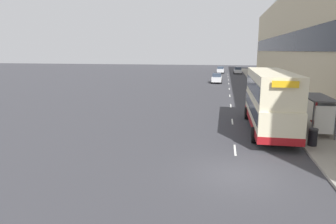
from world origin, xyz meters
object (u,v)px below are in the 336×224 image
object	(u,v)px
car_1	(217,78)
litter_bin	(313,137)
double_decker_bus_near	(270,100)
car_2	(238,70)
pedestrian_at_shelter	(317,108)
bus_shelter	(320,108)
car_0	(220,70)
pedestrian_2	(336,114)

from	to	relation	value
car_1	litter_bin	world-z (taller)	car_1
double_decker_bus_near	car_2	xyz separation A→B (m)	(-0.03, 55.57, -1.44)
pedestrian_at_shelter	litter_bin	bearing A→B (deg)	-106.81
bus_shelter	car_0	distance (m)	58.15
double_decker_bus_near	car_1	distance (m)	32.78
car_0	litter_bin	xyz separation A→B (m)	(6.42, -60.84, -0.18)
double_decker_bus_near	pedestrian_2	bearing A→B (deg)	18.73
car_0	car_2	distance (m)	4.59
double_decker_bus_near	litter_bin	size ratio (longest dim) A/B	10.06
car_1	litter_bin	bearing A→B (deg)	100.49
car_0	litter_bin	size ratio (longest dim) A/B	4.15
double_decker_bus_near	bus_shelter	bearing A→B (deg)	-8.95
car_2	pedestrian_2	distance (m)	54.08
pedestrian_2	litter_bin	xyz separation A→B (m)	(-3.05, -5.45, -0.37)
pedestrian_2	litter_bin	size ratio (longest dim) A/B	1.67
double_decker_bus_near	pedestrian_2	distance (m)	5.55
pedestrian_at_shelter	car_2	bearing A→B (deg)	95.16
bus_shelter	car_2	bearing A→B (deg)	93.39
car_0	car_1	distance (m)	24.70
double_decker_bus_near	car_1	xyz separation A→B (m)	(-4.62, 32.42, -1.41)
car_0	litter_bin	bearing A→B (deg)	96.03
bus_shelter	car_2	world-z (taller)	bus_shelter
car_2	pedestrian_at_shelter	world-z (taller)	pedestrian_at_shelter
car_0	double_decker_bus_near	bearing A→B (deg)	94.35
car_0	pedestrian_2	distance (m)	56.19
bus_shelter	car_1	size ratio (longest dim) A/B	1.09
car_2	car_1	bearing A→B (deg)	-101.22
pedestrian_at_shelter	litter_bin	xyz separation A→B (m)	(-2.51, -8.30, -0.33)
car_0	car_1	xyz separation A→B (m)	(-0.27, -24.70, 0.02)
pedestrian_2	car_2	bearing A→B (deg)	95.46
car_2	pedestrian_at_shelter	xyz separation A→B (m)	(4.61, -50.99, 0.15)
car_1	pedestrian_at_shelter	world-z (taller)	pedestrian_at_shelter
bus_shelter	double_decker_bus_near	world-z (taller)	double_decker_bus_near
litter_bin	car_0	bearing A→B (deg)	96.03
litter_bin	pedestrian_at_shelter	bearing A→B (deg)	73.19
car_2	pedestrian_2	xyz separation A→B (m)	(5.15, -53.84, 0.19)
bus_shelter	car_1	bearing A→B (deg)	103.51
double_decker_bus_near	pedestrian_at_shelter	world-z (taller)	double_decker_bus_near
car_2	double_decker_bus_near	bearing A→B (deg)	-89.97
litter_bin	car_1	bearing A→B (deg)	100.49
double_decker_bus_near	car_2	size ratio (longest dim) A/B	2.48
car_1	car_2	world-z (taller)	car_1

